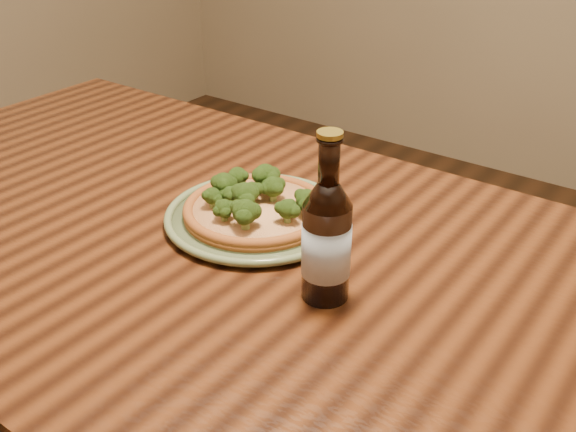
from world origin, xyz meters
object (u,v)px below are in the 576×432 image
Objects in this scene: plate at (257,216)px; beer_bottle at (327,239)px; table at (204,276)px; pizza at (256,206)px.

beer_bottle reaches higher than plate.
plate is (0.06, 0.08, 0.10)m from table.
beer_bottle is (0.27, -0.03, 0.19)m from table.
table is 6.42× the size of beer_bottle.
plate is 0.25m from beer_bottle.
pizza is (-0.00, -0.00, 0.02)m from plate.
plate is 1.26× the size of beer_bottle.
table is 0.16m from pizza.
plate reaches higher than table.
beer_bottle reaches higher than pizza.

